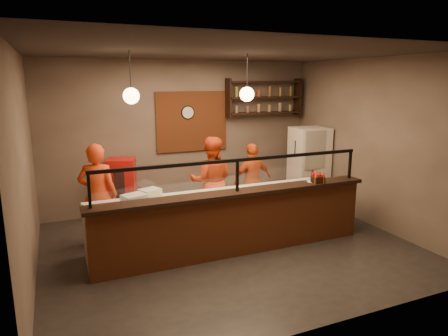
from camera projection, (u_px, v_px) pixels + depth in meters
name	position (u px, v px, depth m)	size (l,w,h in m)	color
floor	(229.00, 247.00, 6.81)	(6.00, 6.00, 0.00)	black
ceiling	(230.00, 52.00, 6.13)	(6.00, 6.00, 0.00)	#332C27
wall_back	(183.00, 135.00, 8.71)	(6.00, 6.00, 0.00)	#726054
wall_left	(24.00, 170.00, 5.31)	(5.00, 5.00, 0.00)	#726054
wall_right	(373.00, 143.00, 7.62)	(5.00, 5.00, 0.00)	#726054
wall_front	(325.00, 194.00, 4.22)	(6.00, 6.00, 0.00)	#726054
brick_patch	(192.00, 122.00, 8.70)	(1.60, 0.04, 1.30)	brown
service_counter	(237.00, 225.00, 6.43)	(4.60, 0.25, 1.00)	brown
counter_ledge	(237.00, 193.00, 6.32)	(4.70, 0.37, 0.06)	black
worktop_cabinet	(225.00, 219.00, 6.90)	(4.60, 0.75, 0.85)	gray
worktop	(225.00, 194.00, 6.80)	(4.60, 0.75, 0.05)	white
sneeze_guard	(237.00, 172.00, 6.25)	(4.50, 0.05, 0.52)	white
wall_shelving	(264.00, 97.00, 9.11)	(1.84, 0.28, 0.85)	black
wall_clock	(188.00, 112.00, 8.61)	(0.30, 0.30, 0.04)	black
pendant_left	(131.00, 96.00, 5.87)	(0.24, 0.24, 0.77)	black
pendant_right	(247.00, 94.00, 6.60)	(0.24, 0.24, 0.77)	black
cook_left	(98.00, 195.00, 6.71)	(0.65, 0.42, 1.77)	red
cook_mid	(211.00, 181.00, 7.70)	(0.85, 0.66, 1.74)	red
cook_right	(253.00, 180.00, 8.23)	(0.90, 0.37, 1.53)	#DE4E14
fridge	(309.00, 167.00, 8.95)	(0.74, 0.69, 1.76)	beige
red_cooler	(122.00, 189.00, 8.06)	(0.54, 0.49, 1.25)	#B4110C
pizza_dough	(246.00, 190.00, 6.94)	(0.56, 0.56, 0.01)	#F2E9CD
prep_tub_a	(134.00, 200.00, 6.11)	(0.34, 0.27, 0.17)	silver
prep_tub_b	(150.00, 194.00, 6.48)	(0.31, 0.25, 0.15)	silver
prep_tub_c	(94.00, 208.00, 5.75)	(0.28, 0.22, 0.14)	silver
rolling_pin	(155.00, 200.00, 6.31)	(0.06, 0.06, 0.36)	yellow
condiment_caddy	(318.00, 180.00, 6.82)	(0.20, 0.16, 0.11)	black
pepper_mill	(312.00, 176.00, 6.90)	(0.04, 0.04, 0.20)	black
small_plate	(312.00, 181.00, 6.90)	(0.16, 0.16, 0.01)	white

